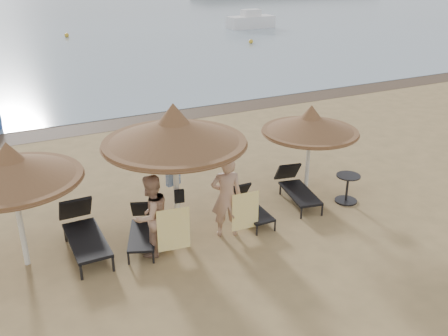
# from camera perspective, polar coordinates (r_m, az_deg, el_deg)

# --- Properties ---
(ground) EXTENTS (160.00, 160.00, 0.00)m
(ground) POSITION_cam_1_polar(r_m,az_deg,el_deg) (10.99, -2.63, -9.26)
(ground) COLOR #9D804F
(ground) RESTS_ON ground
(wet_sand_strip) EXTENTS (200.00, 1.60, 0.01)m
(wet_sand_strip) POSITION_cam_1_polar(r_m,az_deg,el_deg) (19.21, -14.14, 4.69)
(wet_sand_strip) COLOR #4A3827
(wet_sand_strip) RESTS_ON ground
(palapa_left) EXTENTS (2.71, 2.71, 2.69)m
(palapa_left) POSITION_cam_1_polar(r_m,az_deg,el_deg) (10.32, -23.23, -0.11)
(palapa_left) COLOR silver
(palapa_left) RESTS_ON ground
(palapa_center) EXTENTS (3.12, 3.12, 3.09)m
(palapa_center) POSITION_cam_1_polar(r_m,az_deg,el_deg) (10.55, -5.73, 4.11)
(palapa_center) COLOR silver
(palapa_center) RESTS_ON ground
(palapa_right) EXTENTS (2.48, 2.48, 2.46)m
(palapa_right) POSITION_cam_1_polar(r_m,az_deg,el_deg) (12.79, 9.85, 4.95)
(palapa_right) COLOR silver
(palapa_right) RESTS_ON ground
(lounger_far_left) EXTENTS (0.73, 2.14, 0.95)m
(lounger_far_left) POSITION_cam_1_polar(r_m,az_deg,el_deg) (11.23, -15.79, -6.89)
(lounger_far_left) COLOR black
(lounger_far_left) RESTS_ON ground
(lounger_near_left) EXTENTS (1.13, 1.78, 0.76)m
(lounger_near_left) POSITION_cam_1_polar(r_m,az_deg,el_deg) (11.25, -9.26, -6.71)
(lounger_near_left) COLOR black
(lounger_near_left) RESTS_ON ground
(lounger_near_right) EXTENTS (0.56, 1.60, 0.71)m
(lounger_near_right) POSITION_cam_1_polar(r_m,az_deg,el_deg) (12.09, 2.84, -4.26)
(lounger_near_right) COLOR black
(lounger_near_right) RESTS_ON ground
(lounger_far_right) EXTENTS (0.94, 1.91, 0.82)m
(lounger_far_right) POSITION_cam_1_polar(r_m,az_deg,el_deg) (13.02, 8.25, -2.14)
(lounger_far_right) COLOR black
(lounger_far_right) RESTS_ON ground
(side_table) EXTENTS (0.61, 0.61, 0.74)m
(side_table) POSITION_cam_1_polar(r_m,az_deg,el_deg) (13.19, 13.88, -2.37)
(side_table) COLOR black
(side_table) RESTS_ON ground
(person_left) EXTENTS (1.14, 0.96, 2.10)m
(person_left) POSITION_cam_1_polar(r_m,az_deg,el_deg) (10.43, -8.36, -4.73)
(person_left) COLOR tan
(person_left) RESTS_ON ground
(person_right) EXTENTS (1.18, 0.94, 2.22)m
(person_right) POSITION_cam_1_polar(r_m,az_deg,el_deg) (11.00, 0.28, -2.57)
(person_right) COLOR tan
(person_right) RESTS_ON ground
(towel_left) EXTENTS (0.69, 0.11, 0.97)m
(towel_left) POSITION_cam_1_polar(r_m,az_deg,el_deg) (10.42, -5.78, -7.02)
(towel_left) COLOR yellow
(towel_left) RESTS_ON ground
(towel_right) EXTENTS (0.65, 0.06, 0.91)m
(towel_right) POSITION_cam_1_polar(r_m,az_deg,el_deg) (11.16, 2.47, -4.94)
(towel_right) COLOR yellow
(towel_right) RESTS_ON ground
(bag_patterned) EXTENTS (0.35, 0.19, 0.42)m
(bag_patterned) POSITION_cam_1_polar(r_m,az_deg,el_deg) (11.11, -5.84, -0.94)
(bag_patterned) COLOR silver
(bag_patterned) RESTS_ON ground
(bag_dark) EXTENTS (0.22, 0.10, 0.30)m
(bag_dark) POSITION_cam_1_polar(r_m,az_deg,el_deg) (10.97, -5.13, -3.23)
(bag_dark) COLOR black
(bag_dark) RESTS_ON ground
(buoy_mid) EXTENTS (0.34, 0.34, 0.34)m
(buoy_mid) POSITION_cam_1_polar(r_m,az_deg,el_deg) (41.22, -17.54, 14.28)
(buoy_mid) COLOR gold
(buoy_mid) RESTS_ON ground
(buoy_right) EXTENTS (0.32, 0.32, 0.32)m
(buoy_right) POSITION_cam_1_polar(r_m,az_deg,el_deg) (36.56, 3.10, 14.24)
(buoy_right) COLOR gold
(buoy_right) RESTS_ON ground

